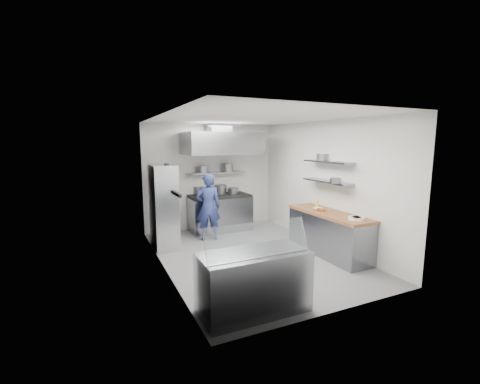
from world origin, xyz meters
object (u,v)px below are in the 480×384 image
chef (208,207)px  wire_rack (163,206)px  gas_range (220,214)px  display_case (253,282)px

chef → wire_rack: bearing=17.7°
gas_range → display_case: gas_range is taller
gas_range → wire_rack: 1.86m
chef → gas_range: bearing=-115.8°
chef → wire_rack: size_ratio=0.87×
chef → wire_rack: (-1.07, -0.08, 0.12)m
chef → wire_rack: wire_rack is taller
wire_rack → display_case: bearing=-81.0°
gas_range → chef: size_ratio=1.00×
wire_rack → display_case: 3.41m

